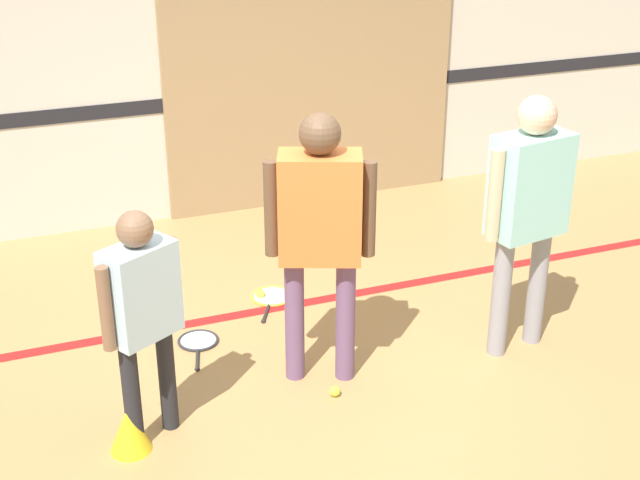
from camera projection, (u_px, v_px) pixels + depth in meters
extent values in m
plane|color=#A87F4C|center=(337.00, 384.00, 5.51)|extent=(16.00, 16.00, 0.00)
cube|color=beige|center=(204.00, 33.00, 7.40)|extent=(16.00, 0.06, 3.20)
cube|color=black|center=(208.00, 101.00, 7.61)|extent=(16.00, 0.01, 0.12)
cube|color=#9E7F56|center=(312.00, 81.00, 7.85)|extent=(2.66, 0.05, 2.24)
cube|color=red|center=(282.00, 307.00, 6.41)|extent=(14.40, 0.10, 0.01)
cylinder|color=#6B4C70|center=(295.00, 319.00, 5.43)|extent=(0.12, 0.12, 0.82)
cylinder|color=#6B4C70|center=(345.00, 319.00, 5.42)|extent=(0.12, 0.12, 0.82)
cube|color=orange|center=(320.00, 208.00, 5.12)|extent=(0.54, 0.42, 0.65)
sphere|color=brown|center=(320.00, 134.00, 4.94)|extent=(0.24, 0.24, 0.24)
cylinder|color=brown|center=(271.00, 209.00, 5.13)|extent=(0.09, 0.09, 0.58)
cylinder|color=brown|center=(369.00, 209.00, 5.12)|extent=(0.09, 0.09, 0.58)
cylinder|color=#232328|center=(132.00, 397.00, 4.81)|extent=(0.10, 0.10, 0.66)
cylinder|color=#232328|center=(167.00, 377.00, 4.99)|extent=(0.10, 0.10, 0.66)
cube|color=silver|center=(141.00, 292.00, 4.65)|extent=(0.44, 0.37, 0.52)
sphere|color=brown|center=(135.00, 229.00, 4.50)|extent=(0.19, 0.19, 0.19)
cylinder|color=brown|center=(106.00, 309.00, 4.50)|extent=(0.07, 0.07, 0.47)
cylinder|color=brown|center=(174.00, 278.00, 4.81)|extent=(0.07, 0.07, 0.47)
cylinder|color=gray|center=(537.00, 286.00, 5.82)|extent=(0.12, 0.12, 0.82)
cylinder|color=gray|center=(501.00, 297.00, 5.68)|extent=(0.12, 0.12, 0.82)
cube|color=#99D8D1|center=(530.00, 185.00, 5.45)|extent=(0.51, 0.34, 0.65)
sphere|color=#DBAD89|center=(538.00, 115.00, 5.26)|extent=(0.24, 0.24, 0.24)
cylinder|color=#DBAD89|center=(564.00, 178.00, 5.58)|extent=(0.09, 0.09, 0.58)
cylinder|color=#DBAD89|center=(495.00, 195.00, 5.32)|extent=(0.09, 0.09, 0.58)
torus|color=#C6D838|center=(272.00, 296.00, 6.54)|extent=(0.42, 0.42, 0.02)
cylinder|color=silver|center=(272.00, 296.00, 6.54)|extent=(0.27, 0.27, 0.01)
cylinder|color=black|center=(266.00, 313.00, 6.30)|extent=(0.13, 0.21, 0.02)
sphere|color=black|center=(263.00, 321.00, 6.20)|extent=(0.03, 0.03, 0.03)
torus|color=#28282D|center=(198.00, 340.00, 5.97)|extent=(0.34, 0.34, 0.02)
cylinder|color=silver|center=(198.00, 340.00, 5.97)|extent=(0.24, 0.24, 0.01)
cylinder|color=black|center=(198.00, 360.00, 5.75)|extent=(0.08, 0.22, 0.02)
sphere|color=black|center=(197.00, 369.00, 5.65)|extent=(0.03, 0.03, 0.03)
sphere|color=#CCE038|center=(335.00, 391.00, 5.38)|extent=(0.07, 0.07, 0.07)
sphere|color=#CCE038|center=(261.00, 294.00, 6.52)|extent=(0.07, 0.07, 0.07)
cone|color=yellow|center=(129.00, 429.00, 4.87)|extent=(0.23, 0.23, 0.28)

